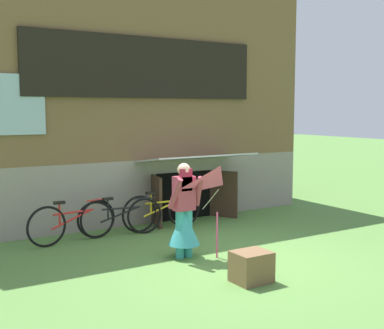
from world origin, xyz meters
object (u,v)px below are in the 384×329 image
bicycle_red (73,222)px  wooden_crate (251,267)px  kite (220,187)px  person (184,218)px  bicycle_black (120,217)px  bicycle_yellow (162,211)px

bicycle_red → wooden_crate: (1.44, -3.40, -0.17)m
kite → person: bearing=128.5°
bicycle_red → wooden_crate: size_ratio=3.39×
person → kite: size_ratio=1.08×
person → bicycle_black: bearing=90.1°
kite → bicycle_yellow: bearing=84.4°
kite → wooden_crate: size_ratio=2.84×
bicycle_red → wooden_crate: 3.70m
kite → wooden_crate: 1.45m
person → bicycle_black: (-0.31, 1.88, -0.29)m
person → kite: 0.82m
kite → bicycle_red: kite is taller
bicycle_yellow → bicycle_red: bicycle_yellow is taller
bicycle_red → bicycle_black: bearing=-7.0°
bicycle_yellow → bicycle_black: size_ratio=1.06×
wooden_crate → bicycle_red: bearing=113.0°
bicycle_red → bicycle_yellow: bearing=-6.4°
kite → bicycle_black: bearing=106.3°
bicycle_black → wooden_crate: size_ratio=3.23×
person → bicycle_yellow: 2.02m
bicycle_black → bicycle_red: bearing=-170.2°
kite → bicycle_black: (-0.69, 2.36, -0.83)m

